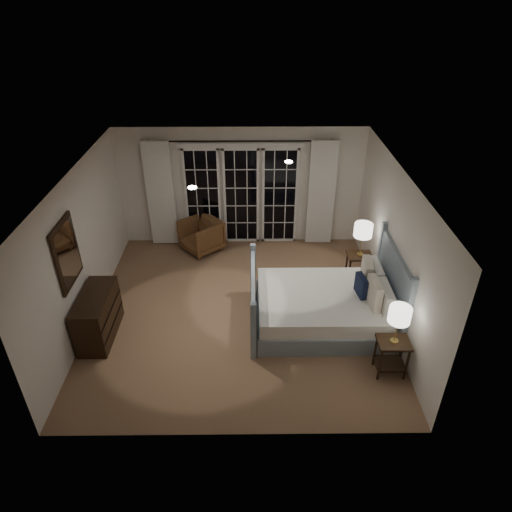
{
  "coord_description": "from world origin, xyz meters",
  "views": [
    {
      "loc": [
        0.22,
        -6.24,
        4.99
      ],
      "look_at": [
        0.28,
        0.12,
        1.05
      ],
      "focal_mm": 32.0,
      "sensor_mm": 36.0,
      "label": 1
    }
  ],
  "objects_px": {
    "bed": "(325,306)",
    "lamp_left": "(400,315)",
    "nightstand_right": "(358,264)",
    "nightstand_left": "(392,352)",
    "armchair": "(201,235)",
    "lamp_right": "(363,230)",
    "dresser": "(98,316)"
  },
  "relations": [
    {
      "from": "lamp_right",
      "to": "dresser",
      "type": "xyz_separation_m",
      "value": [
        -4.44,
        -1.48,
        -0.71
      ]
    },
    {
      "from": "dresser",
      "to": "bed",
      "type": "bearing_deg",
      "value": 4.63
    },
    {
      "from": "nightstand_left",
      "to": "armchair",
      "type": "distance_m",
      "value": 4.68
    },
    {
      "from": "lamp_left",
      "to": "nightstand_right",
      "type": "bearing_deg",
      "value": 90.17
    },
    {
      "from": "nightstand_left",
      "to": "armchair",
      "type": "bearing_deg",
      "value": 130.79
    },
    {
      "from": "nightstand_left",
      "to": "lamp_right",
      "type": "height_order",
      "value": "lamp_right"
    },
    {
      "from": "bed",
      "to": "nightstand_left",
      "type": "relative_size",
      "value": 3.87
    },
    {
      "from": "bed",
      "to": "dresser",
      "type": "xyz_separation_m",
      "value": [
        -3.64,
        -0.29,
        0.06
      ]
    },
    {
      "from": "nightstand_left",
      "to": "lamp_left",
      "type": "bearing_deg",
      "value": -14.04
    },
    {
      "from": "bed",
      "to": "dresser",
      "type": "bearing_deg",
      "value": -175.37
    },
    {
      "from": "bed",
      "to": "nightstand_right",
      "type": "bearing_deg",
      "value": 56.29
    },
    {
      "from": "armchair",
      "to": "dresser",
      "type": "relative_size",
      "value": 0.68
    },
    {
      "from": "nightstand_right",
      "to": "lamp_left",
      "type": "height_order",
      "value": "lamp_left"
    },
    {
      "from": "bed",
      "to": "nightstand_right",
      "type": "relative_size",
      "value": 3.9
    },
    {
      "from": "nightstand_right",
      "to": "dresser",
      "type": "relative_size",
      "value": 0.53
    },
    {
      "from": "dresser",
      "to": "nightstand_left",
      "type": "bearing_deg",
      "value": -10.85
    },
    {
      "from": "dresser",
      "to": "armchair",
      "type": "bearing_deg",
      "value": 62.72
    },
    {
      "from": "dresser",
      "to": "lamp_left",
      "type": "bearing_deg",
      "value": -10.85
    },
    {
      "from": "bed",
      "to": "lamp_left",
      "type": "distance_m",
      "value": 1.58
    },
    {
      "from": "nightstand_left",
      "to": "armchair",
      "type": "relative_size",
      "value": 0.79
    },
    {
      "from": "lamp_left",
      "to": "lamp_right",
      "type": "xyz_separation_m",
      "value": [
        -0.01,
        2.34,
        0.03
      ]
    },
    {
      "from": "bed",
      "to": "dresser",
      "type": "distance_m",
      "value": 3.66
    },
    {
      "from": "bed",
      "to": "nightstand_right",
      "type": "xyz_separation_m",
      "value": [
        0.79,
        1.19,
        0.05
      ]
    },
    {
      "from": "nightstand_left",
      "to": "lamp_left",
      "type": "relative_size",
      "value": 1.0
    },
    {
      "from": "armchair",
      "to": "nightstand_right",
      "type": "bearing_deg",
      "value": 27.5
    },
    {
      "from": "nightstand_right",
      "to": "lamp_right",
      "type": "xyz_separation_m",
      "value": [
        -0.0,
        -0.0,
        0.72
      ]
    },
    {
      "from": "lamp_left",
      "to": "armchair",
      "type": "height_order",
      "value": "lamp_left"
    },
    {
      "from": "lamp_right",
      "to": "armchair",
      "type": "bearing_deg",
      "value": 158.41
    },
    {
      "from": "bed",
      "to": "armchair",
      "type": "relative_size",
      "value": 3.06
    },
    {
      "from": "bed",
      "to": "lamp_left",
      "type": "height_order",
      "value": "bed"
    },
    {
      "from": "nightstand_left",
      "to": "armchair",
      "type": "height_order",
      "value": "armchair"
    },
    {
      "from": "bed",
      "to": "nightstand_left",
      "type": "xyz_separation_m",
      "value": [
        0.8,
        -1.15,
        0.05
      ]
    }
  ]
}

